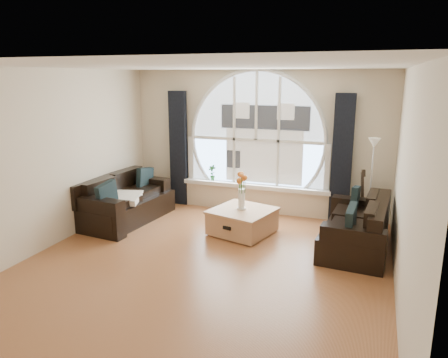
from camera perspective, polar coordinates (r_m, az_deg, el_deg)
ground at (r=6.02m, az=-2.97°, el=-11.70°), size 5.00×5.50×0.01m
ceiling at (r=5.44m, az=-3.33°, el=14.95°), size 5.00×5.50×0.01m
wall_back at (r=8.13m, az=4.44°, el=4.96°), size 5.00×0.01×2.70m
wall_front at (r=3.33m, az=-22.06°, el=-9.00°), size 5.00×0.01×2.70m
wall_left at (r=6.92m, az=-22.58°, el=2.41°), size 0.01×5.50×2.70m
wall_right at (r=5.17m, az=23.35°, el=-1.22°), size 0.01×5.50×2.70m
attic_slope at (r=5.01m, az=20.97°, el=10.19°), size 0.92×5.50×0.72m
arched_window at (r=8.07m, az=4.41°, el=6.86°), size 2.60×0.06×2.15m
window_sill at (r=8.21m, az=4.14°, el=-0.94°), size 2.90×0.22×0.08m
window_frame at (r=8.04m, az=4.36°, el=6.84°), size 2.76×0.08×2.15m
neighbor_house at (r=8.03m, az=5.41°, el=5.91°), size 1.70×0.02×1.50m
curtain_left at (r=8.61m, az=-6.14°, el=4.07°), size 0.35×0.12×2.30m
curtain_right at (r=7.78m, az=15.60°, el=2.61°), size 0.35×0.12×2.30m
sofa_left at (r=7.90m, az=-13.10°, el=-2.68°), size 1.12×1.94×0.82m
sofa_right at (r=6.75m, az=17.31°, el=-5.78°), size 1.00×1.79×0.77m
coffee_chest at (r=7.12m, az=2.50°, el=-5.58°), size 1.15×1.15×0.46m
throw_blanket at (r=7.63m, az=-13.32°, el=-2.49°), size 0.68×0.68×0.10m
vase_flowers at (r=6.97m, az=2.39°, el=-1.03°), size 0.24×0.24×0.70m
floor_lamp at (r=7.48m, az=19.16°, el=-0.83°), size 0.24×0.24×1.60m
guitar at (r=7.67m, az=18.05°, el=-2.50°), size 0.42×0.36×1.06m
potted_plant at (r=8.43m, az=-1.60°, el=0.86°), size 0.19×0.15×0.31m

